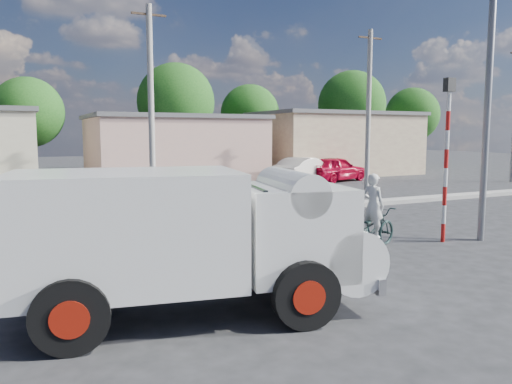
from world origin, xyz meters
name	(u,v)px	position (x,y,z in m)	size (l,w,h in m)	color
ground_plane	(388,269)	(0.00, 0.00, 0.00)	(120.00, 120.00, 0.00)	#252527
median	(237,213)	(0.00, 8.00, 0.08)	(40.00, 0.80, 0.16)	#99968E
truck	(197,236)	(-4.59, -0.76, 1.30)	(5.95, 3.09, 2.34)	black
bicycle	(372,229)	(0.96, 1.72, 0.51)	(0.68, 1.95, 1.03)	black
cyclist	(373,217)	(0.96, 1.72, 0.81)	(0.59, 0.39, 1.62)	silver
car_cream	(305,170)	(8.32, 16.82, 0.77)	(1.62, 4.65, 1.53)	silver
car_red	(335,169)	(10.61, 17.04, 0.78)	(1.83, 4.55, 1.55)	#AE0321
traffic_pole	(447,146)	(3.20, 1.50, 2.59)	(0.28, 0.18, 4.36)	red
streetlight	(486,55)	(4.14, 1.20, 4.96)	(2.34, 0.22, 9.00)	slate
building_row	(160,146)	(1.10, 22.00, 2.13)	(37.80, 7.30, 4.44)	beige
tree_row	(217,107)	(7.45, 28.53, 4.96)	(51.24, 7.43, 8.42)	#38281E
utility_poles	(266,108)	(3.25, 12.00, 4.07)	(35.40, 0.24, 8.00)	#99968E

